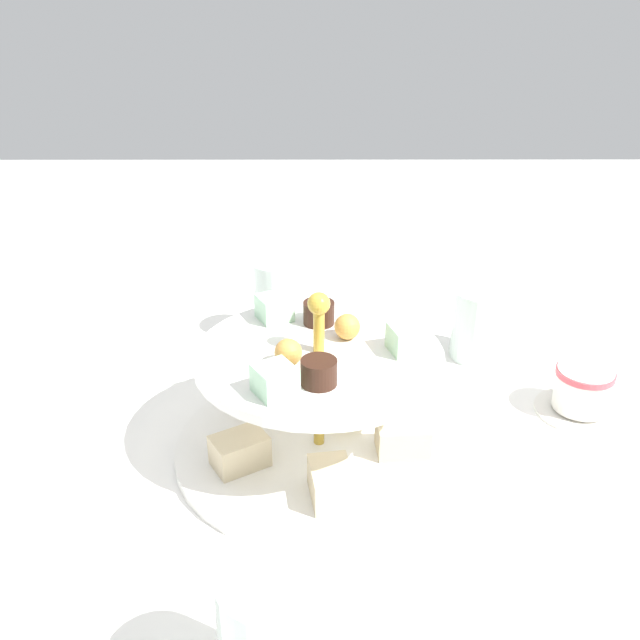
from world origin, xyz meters
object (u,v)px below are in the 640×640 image
object	(u,v)px
tiered_serving_stand	(320,408)
teacup_with_saucer	(583,392)
water_glass_mid_back	(279,301)
water_glass_short_left	(480,324)

from	to	relation	value
tiered_serving_stand	teacup_with_saucer	distance (m)	0.28
tiered_serving_stand	water_glass_mid_back	distance (m)	0.24
tiered_serving_stand	teacup_with_saucer	bearing A→B (deg)	-76.34
water_glass_short_left	teacup_with_saucer	world-z (taller)	water_glass_short_left
water_glass_mid_back	water_glass_short_left	bearing A→B (deg)	-101.10
water_glass_short_left	teacup_with_saucer	xyz separation A→B (m)	(-0.12, -0.08, -0.02)
teacup_with_saucer	water_glass_mid_back	size ratio (longest dim) A/B	0.88
tiered_serving_stand	teacup_with_saucer	world-z (taller)	tiered_serving_stand
water_glass_short_left	tiered_serving_stand	bearing A→B (deg)	134.73
tiered_serving_stand	water_glass_mid_back	xyz separation A→B (m)	(0.23, 0.05, 0.00)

